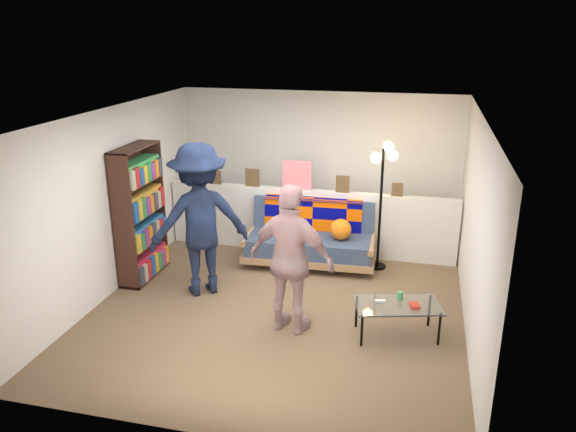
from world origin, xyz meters
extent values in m
plane|color=brown|center=(0.00, 0.00, 0.00)|extent=(5.00, 5.00, 0.00)
cube|color=silver|center=(0.00, 2.50, 1.20)|extent=(4.50, 0.10, 2.40)
cube|color=silver|center=(-2.25, 0.00, 1.20)|extent=(0.10, 5.00, 2.40)
cube|color=silver|center=(2.25, 0.00, 1.20)|extent=(0.10, 5.00, 2.40)
cube|color=white|center=(0.00, 0.00, 2.40)|extent=(4.50, 5.00, 0.10)
cube|color=silver|center=(0.00, 1.80, 0.50)|extent=(4.45, 0.15, 1.00)
cube|color=brown|center=(-1.50, 1.78, 1.11)|extent=(0.18, 0.02, 0.22)
cube|color=brown|center=(-0.90, 1.78, 1.14)|extent=(0.22, 0.02, 0.28)
cube|color=white|center=(-0.20, 1.78, 1.23)|extent=(0.45, 0.02, 0.45)
cube|color=brown|center=(0.50, 1.78, 1.13)|extent=(0.20, 0.02, 0.26)
cube|color=brown|center=(1.30, 1.78, 1.10)|extent=(0.16, 0.02, 0.20)
cube|color=#A57950|center=(0.11, 1.32, 0.15)|extent=(1.95, 0.95, 0.10)
cube|color=#354560|center=(0.11, 1.27, 0.32)|extent=(1.85, 0.80, 0.24)
cube|color=#354560|center=(0.09, 1.65, 0.62)|extent=(1.82, 0.33, 0.57)
cylinder|color=#A57950|center=(-0.80, 1.28, 0.40)|extent=(0.13, 0.86, 0.09)
cylinder|color=#A57950|center=(1.01, 1.37, 0.40)|extent=(0.13, 0.86, 0.09)
cube|color=#050875|center=(0.09, 1.57, 0.62)|extent=(1.46, 0.18, 0.52)
cube|color=#050875|center=(0.09, 1.70, 0.91)|extent=(1.47, 0.32, 0.03)
sphere|color=orange|center=(0.56, 1.29, 0.59)|extent=(0.30, 0.30, 0.30)
cube|color=black|center=(-2.22, 0.37, 0.93)|extent=(0.02, 0.93, 1.86)
cube|color=black|center=(-2.08, -0.09, 0.93)|extent=(0.31, 0.02, 1.86)
cube|color=black|center=(-2.08, 0.82, 0.93)|extent=(0.31, 0.02, 1.86)
cube|color=black|center=(-2.08, 0.37, 1.85)|extent=(0.31, 0.93, 0.02)
cube|color=black|center=(-2.08, 0.37, 0.02)|extent=(0.31, 0.93, 0.04)
cube|color=black|center=(-2.08, 0.37, 0.50)|extent=(0.31, 0.89, 0.02)
cube|color=black|center=(-2.08, 0.37, 0.93)|extent=(0.31, 0.89, 0.02)
cube|color=black|center=(-2.08, 0.37, 1.36)|extent=(0.31, 0.89, 0.02)
cube|color=#C8283E|center=(-2.06, 0.37, 0.21)|extent=(0.23, 0.87, 0.31)
cube|color=#2A72B6|center=(-2.06, 0.37, 0.66)|extent=(0.23, 0.87, 0.29)
cube|color=gold|center=(-2.06, 0.37, 1.09)|extent=(0.23, 0.87, 0.31)
cube|color=green|center=(-2.06, 0.37, 1.53)|extent=(0.23, 0.87, 0.29)
cylinder|color=black|center=(1.11, -0.75, 0.19)|extent=(0.04, 0.04, 0.38)
cylinder|color=black|center=(1.94, -0.53, 0.19)|extent=(0.04, 0.04, 0.38)
cylinder|color=black|center=(1.00, -0.34, 0.19)|extent=(0.04, 0.04, 0.38)
cylinder|color=black|center=(1.83, -0.12, 0.19)|extent=(0.04, 0.04, 0.38)
cube|color=silver|center=(1.47, -0.44, 0.39)|extent=(1.06, 0.75, 0.02)
cube|color=silver|center=(1.28, -0.44, 0.41)|extent=(0.12, 0.08, 0.03)
cube|color=red|center=(1.66, -0.46, 0.42)|extent=(0.13, 0.15, 0.04)
cylinder|color=#409A50|center=(1.49, -0.31, 0.45)|extent=(0.08, 0.08, 0.10)
cylinder|color=black|center=(1.10, 1.43, 0.02)|extent=(0.31, 0.31, 0.03)
cylinder|color=black|center=(1.10, 1.43, 0.89)|extent=(0.05, 0.05, 1.78)
sphere|color=#FFC672|center=(0.99, 1.52, 1.62)|extent=(0.15, 0.15, 0.15)
sphere|color=#FFC672|center=(1.23, 1.36, 1.69)|extent=(0.15, 0.15, 0.15)
sphere|color=#FFC672|center=(1.15, 1.55, 1.78)|extent=(0.15, 0.15, 0.15)
imported|color=black|center=(-1.10, 0.12, 1.00)|extent=(1.49, 1.34, 2.00)
imported|color=pink|center=(0.28, -0.58, 0.87)|extent=(1.09, 0.65, 1.75)
camera|label=1|loc=(1.60, -6.20, 3.38)|focal=35.00mm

